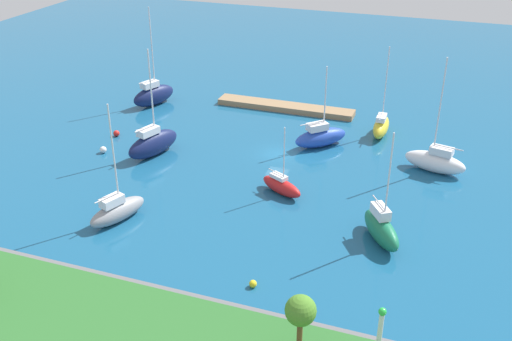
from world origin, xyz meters
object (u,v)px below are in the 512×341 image
object	(u,v)px
sailboat_green_center_basin	(381,228)
mooring_buoy_red	(116,133)
sailboat_red_near_pier	(281,186)
park_tree_mideast	(301,311)
sailboat_white_lone_south	(435,161)
sailboat_blue_along_channel	(320,137)
harbor_beacon	(381,327)
sailboat_gray_by_breakwater	(117,210)
sailboat_navy_mid_basin	(154,95)
mooring_buoy_white	(103,150)
pier_dock	(285,107)
sailboat_yellow_far_south	(381,126)
mooring_buoy_yellow	(253,284)
sailboat_navy_east_end	(153,143)

from	to	relation	value
sailboat_green_center_basin	mooring_buoy_red	bearing A→B (deg)	-142.58
sailboat_red_near_pier	park_tree_mideast	bearing A→B (deg)	-42.56
sailboat_white_lone_south	sailboat_blue_along_channel	xyz separation A→B (m)	(13.95, -2.32, -0.03)
sailboat_green_center_basin	mooring_buoy_red	size ratio (longest dim) A/B	13.75
harbor_beacon	sailboat_gray_by_breakwater	xyz separation A→B (m)	(27.00, -10.22, -2.04)
sailboat_navy_mid_basin	mooring_buoy_white	size ratio (longest dim) A/B	16.94
sailboat_white_lone_south	mooring_buoy_white	size ratio (longest dim) A/B	16.01
park_tree_mideast	sailboat_green_center_basin	size ratio (longest dim) A/B	0.39
pier_dock	sailboat_gray_by_breakwater	distance (m)	34.73
sailboat_blue_along_channel	mooring_buoy_red	xyz separation A→B (m)	(25.44, 5.92, -0.88)
harbor_beacon	sailboat_yellow_far_south	size ratio (longest dim) A/B	0.32
sailboat_blue_along_channel	mooring_buoy_yellow	xyz separation A→B (m)	(-1.64, 28.97, -0.96)
sailboat_green_center_basin	sailboat_gray_by_breakwater	xyz separation A→B (m)	(24.79, 5.10, -0.21)
sailboat_navy_mid_basin	pier_dock	bearing A→B (deg)	-54.08
park_tree_mideast	mooring_buoy_red	world-z (taller)	park_tree_mideast
sailboat_yellow_far_south	sailboat_white_lone_south	world-z (taller)	sailboat_white_lone_south
sailboat_white_lone_south	sailboat_blue_along_channel	size ratio (longest dim) A/B	1.30
harbor_beacon	sailboat_gray_by_breakwater	bearing A→B (deg)	-20.72
mooring_buoy_white	sailboat_blue_along_channel	bearing A→B (deg)	-156.04
mooring_buoy_yellow	park_tree_mideast	bearing A→B (deg)	130.87
park_tree_mideast	sailboat_white_lone_south	xyz separation A→B (m)	(-6.47, -33.40, -3.21)
park_tree_mideast	sailboat_green_center_basin	distance (m)	17.69
sailboat_navy_east_end	mooring_buoy_yellow	xyz separation A→B (m)	(-19.84, 19.67, -1.27)
sailboat_white_lone_south	sailboat_red_near_pier	world-z (taller)	sailboat_white_lone_south
sailboat_red_near_pier	sailboat_gray_by_breakwater	bearing A→B (deg)	-114.72
sailboat_red_near_pier	sailboat_navy_mid_basin	xyz separation A→B (m)	(25.41, -18.94, 0.66)
sailboat_navy_east_end	mooring_buoy_yellow	bearing A→B (deg)	-115.86
sailboat_white_lone_south	sailboat_red_near_pier	bearing A→B (deg)	49.26
pier_dock	harbor_beacon	bearing A→B (deg)	114.70
pier_dock	harbor_beacon	xyz separation A→B (m)	(-20.38, 44.30, 2.80)
pier_dock	sailboat_navy_east_end	xyz separation A→B (m)	(10.45, 19.71, 1.19)
sailboat_blue_along_channel	mooring_buoy_red	bearing A→B (deg)	147.71
sailboat_yellow_far_south	mooring_buoy_yellow	world-z (taller)	sailboat_yellow_far_south
sailboat_green_center_basin	sailboat_navy_mid_basin	bearing A→B (deg)	-156.75
sailboat_navy_east_end	sailboat_red_near_pier	world-z (taller)	sailboat_navy_east_end
sailboat_green_center_basin	sailboat_blue_along_channel	size ratio (longest dim) A/B	1.09
sailboat_yellow_far_south	sailboat_gray_by_breakwater	size ratio (longest dim) A/B	0.96
park_tree_mideast	sailboat_white_lone_south	distance (m)	34.17
sailboat_gray_by_breakwater	sailboat_navy_mid_basin	world-z (taller)	sailboat_navy_mid_basin
park_tree_mideast	sailboat_white_lone_south	bearing A→B (deg)	-100.97
sailboat_gray_by_breakwater	mooring_buoy_yellow	world-z (taller)	sailboat_gray_by_breakwater
park_tree_mideast	sailboat_navy_east_end	world-z (taller)	sailboat_navy_east_end
park_tree_mideast	sailboat_gray_by_breakwater	size ratio (longest dim) A/B	0.36
sailboat_green_center_basin	sailboat_white_lone_south	size ratio (longest dim) A/B	0.84
sailboat_navy_east_end	sailboat_navy_mid_basin	world-z (taller)	sailboat_navy_mid_basin
sailboat_white_lone_south	mooring_buoy_yellow	xyz separation A→B (m)	(12.32, 26.64, -0.99)
mooring_buoy_red	sailboat_green_center_basin	bearing A→B (deg)	160.56
park_tree_mideast	sailboat_navy_east_end	size ratio (longest dim) A/B	0.34
sailboat_red_near_pier	mooring_buoy_red	size ratio (longest dim) A/B	9.54
sailboat_yellow_far_south	sailboat_white_lone_south	xyz separation A→B (m)	(-7.42, 8.24, 0.05)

